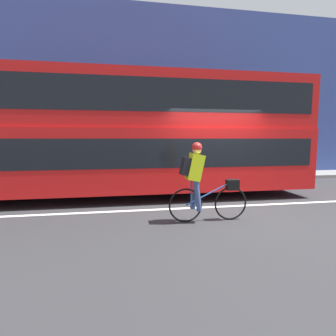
% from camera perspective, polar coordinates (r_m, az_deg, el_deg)
% --- Properties ---
extents(ground_plane, '(80.00, 80.00, 0.00)m').
position_cam_1_polar(ground_plane, '(6.92, 11.62, -8.20)').
color(ground_plane, '#2D2D30').
extents(road_center_line, '(50.00, 0.14, 0.01)m').
position_cam_1_polar(road_center_line, '(6.90, 11.69, -8.21)').
color(road_center_line, silver).
rests_on(road_center_line, ground_plane).
extents(sidewalk_curb, '(60.00, 1.67, 0.13)m').
position_cam_1_polar(sidewalk_curb, '(11.31, 2.99, -2.06)').
color(sidewalk_curb, gray).
rests_on(sidewalk_curb, ground_plane).
extents(building_facade, '(60.00, 0.30, 7.49)m').
position_cam_1_polar(building_facade, '(12.32, 2.05, 15.84)').
color(building_facade, '#33478C').
rests_on(building_facade, ground_plane).
extents(bus, '(11.14, 2.51, 3.51)m').
position_cam_1_polar(bus, '(7.88, -10.69, 7.92)').
color(bus, black).
rests_on(bus, ground_plane).
extents(cyclist_on_bike, '(1.70, 0.32, 1.66)m').
position_cam_1_polar(cyclist_on_bike, '(5.45, 7.13, -2.51)').
color(cyclist_on_bike, black).
rests_on(cyclist_on_bike, ground_plane).
extents(trash_bin, '(0.46, 0.46, 0.83)m').
position_cam_1_polar(trash_bin, '(13.05, 23.70, 0.65)').
color(trash_bin, '#262628').
rests_on(trash_bin, sidewalk_curb).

